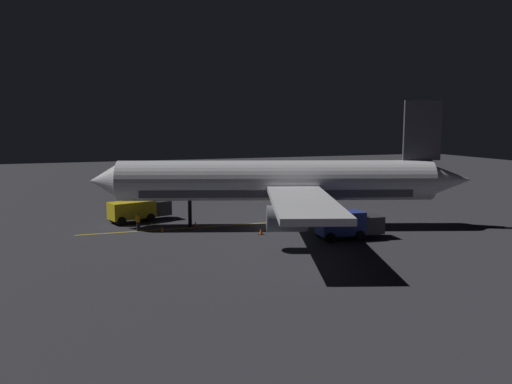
# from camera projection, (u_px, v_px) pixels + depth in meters

# --- Properties ---
(ground_plane) EXTENTS (180.00, 180.00, 0.20)m
(ground_plane) POSITION_uv_depth(u_px,v_px,m) (275.00, 228.00, 50.11)
(ground_plane) COLOR #313137
(apron_guide_stripe) EXTENTS (0.74, 28.99, 0.01)m
(apron_guide_stripe) POSITION_uv_depth(u_px,v_px,m) (230.00, 225.00, 50.77)
(apron_guide_stripe) COLOR gold
(apron_guide_stripe) RESTS_ON ground_plane
(airliner) EXTENTS (35.72, 36.17, 12.16)m
(airliner) POSITION_uv_depth(u_px,v_px,m) (282.00, 182.00, 49.52)
(airliner) COLOR white
(airliner) RESTS_ON ground_plane
(baggage_truck) EXTENTS (3.92, 6.58, 2.15)m
(baggage_truck) POSITION_uv_depth(u_px,v_px,m) (138.00, 210.00, 52.48)
(baggage_truck) COLOR gold
(baggage_truck) RESTS_ON ground_plane
(catering_truck) EXTENTS (2.56, 5.87, 2.44)m
(catering_truck) POSITION_uv_depth(u_px,v_px,m) (347.00, 225.00, 44.73)
(catering_truck) COLOR navy
(catering_truck) RESTS_ON ground_plane
(ground_crew_worker) EXTENTS (0.40, 0.40, 1.74)m
(ground_crew_worker) POSITION_uv_depth(u_px,v_px,m) (138.00, 222.00, 48.03)
(ground_crew_worker) COLOR black
(ground_crew_worker) RESTS_ON ground_plane
(traffic_cone_near_left) EXTENTS (0.50, 0.50, 0.55)m
(traffic_cone_near_left) POSITION_uv_depth(u_px,v_px,m) (195.00, 224.00, 49.90)
(traffic_cone_near_left) COLOR #EA590F
(traffic_cone_near_left) RESTS_ON ground_plane
(traffic_cone_near_right) EXTENTS (0.50, 0.50, 0.55)m
(traffic_cone_near_right) POSITION_uv_depth(u_px,v_px,m) (162.00, 229.00, 47.60)
(traffic_cone_near_right) COLOR #EA590F
(traffic_cone_near_right) RESTS_ON ground_plane
(traffic_cone_under_wing) EXTENTS (0.50, 0.50, 0.55)m
(traffic_cone_under_wing) POSITION_uv_depth(u_px,v_px,m) (261.00, 232.00, 46.62)
(traffic_cone_under_wing) COLOR #EA590F
(traffic_cone_under_wing) RESTS_ON ground_plane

